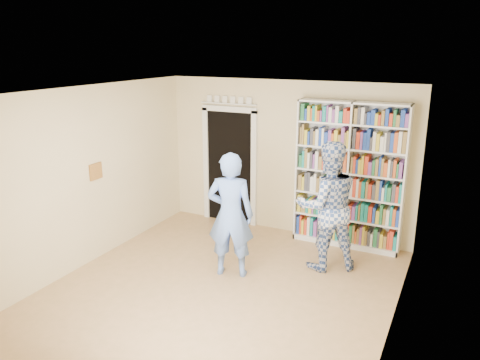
{
  "coord_description": "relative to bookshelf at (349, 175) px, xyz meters",
  "views": [
    {
      "loc": [
        2.79,
        -5.03,
        3.26
      ],
      "look_at": [
        -0.11,
        0.9,
        1.35
      ],
      "focal_mm": 35.0,
      "sensor_mm": 36.0,
      "label": 1
    }
  ],
  "objects": [
    {
      "name": "wall_back",
      "position": [
        -1.17,
        0.16,
        0.13
      ],
      "size": [
        4.5,
        0.0,
        4.5
      ],
      "primitive_type": "plane",
      "rotation": [
        1.57,
        0.0,
        0.0
      ],
      "color": "beige",
      "rests_on": "floor"
    },
    {
      "name": "doorway",
      "position": [
        -2.27,
        0.13,
        -0.04
      ],
      "size": [
        1.1,
        0.08,
        2.43
      ],
      "color": "black",
      "rests_on": "floor"
    },
    {
      "name": "floor",
      "position": [
        -1.17,
        -2.34,
        -1.22
      ],
      "size": [
        5.0,
        5.0,
        0.0
      ],
      "primitive_type": "plane",
      "color": "#9C7A4B",
      "rests_on": "ground"
    },
    {
      "name": "paper_sheet",
      "position": [
        0.02,
        -1.13,
        -0.32
      ],
      "size": [
        0.18,
        0.06,
        0.27
      ],
      "primitive_type": "cube",
      "rotation": [
        0.0,
        0.0,
        0.27
      ],
      "color": "white",
      "rests_on": "man_plaid"
    },
    {
      "name": "man_plaid",
      "position": [
        -0.08,
        -0.96,
        -0.24
      ],
      "size": [
        1.2,
        1.14,
        1.95
      ],
      "primitive_type": "imported",
      "rotation": [
        0.0,
        0.0,
        3.71
      ],
      "color": "#2D498B",
      "rests_on": "floor"
    },
    {
      "name": "wall_art",
      "position": [
        -3.4,
        -2.14,
        0.18
      ],
      "size": [
        0.03,
        0.25,
        0.25
      ],
      "primitive_type": "cube",
      "color": "maroon",
      "rests_on": "wall_left"
    },
    {
      "name": "wall_right",
      "position": [
        1.08,
        -2.34,
        0.13
      ],
      "size": [
        0.0,
        5.0,
        5.0
      ],
      "primitive_type": "plane",
      "rotation": [
        1.57,
        0.0,
        -1.57
      ],
      "color": "beige",
      "rests_on": "floor"
    },
    {
      "name": "man_blue",
      "position": [
        -1.26,
        -1.79,
        -0.3
      ],
      "size": [
        0.77,
        0.62,
        1.84
      ],
      "primitive_type": "imported",
      "rotation": [
        0.0,
        0.0,
        3.43
      ],
      "color": "#678FE6",
      "rests_on": "floor"
    },
    {
      "name": "ceiling",
      "position": [
        -1.17,
        -2.34,
        1.48
      ],
      "size": [
        5.0,
        5.0,
        0.0
      ],
      "primitive_type": "plane",
      "rotation": [
        3.14,
        0.0,
        0.0
      ],
      "color": "white",
      "rests_on": "wall_back"
    },
    {
      "name": "bookshelf",
      "position": [
        0.0,
        0.0,
        0.0
      ],
      "size": [
        1.76,
        0.33,
        2.42
      ],
      "rotation": [
        0.0,
        0.0,
        -0.38
      ],
      "color": "white",
      "rests_on": "floor"
    },
    {
      "name": "wall_left",
      "position": [
        -3.42,
        -2.34,
        0.13
      ],
      "size": [
        0.0,
        5.0,
        5.0
      ],
      "primitive_type": "plane",
      "rotation": [
        1.57,
        0.0,
        1.57
      ],
      "color": "beige",
      "rests_on": "floor"
    }
  ]
}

